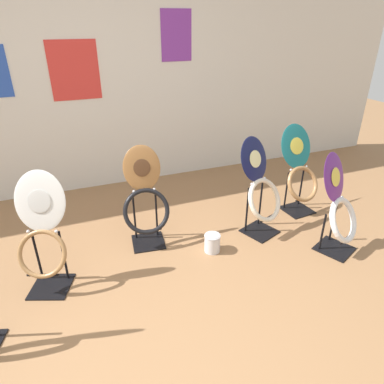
{
  "coord_description": "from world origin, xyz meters",
  "views": [
    {
      "loc": [
        -0.31,
        -1.39,
        1.8
      ],
      "look_at": [
        0.58,
        0.9,
        0.55
      ],
      "focal_mm": 32.0,
      "sensor_mm": 36.0,
      "label": 1
    }
  ],
  "objects": [
    {
      "name": "toilet_seat_display_purple_note",
      "position": [
        1.72,
        0.45,
        0.38
      ],
      "size": [
        0.47,
        0.45,
        0.85
      ],
      "color": "black",
      "rests_on": "ground_plane"
    },
    {
      "name": "toilet_seat_display_navy_moon",
      "position": [
        1.25,
        0.94,
        0.44
      ],
      "size": [
        0.47,
        0.46,
        0.89
      ],
      "color": "black",
      "rests_on": "ground_plane"
    },
    {
      "name": "ground_plane",
      "position": [
        0.0,
        0.0,
        0.0
      ],
      "size": [
        14.0,
        14.0,
        0.0
      ],
      "primitive_type": "plane",
      "color": "#8E6642"
    },
    {
      "name": "toilet_seat_display_woodgrain",
      "position": [
        0.25,
        1.15,
        0.42
      ],
      "size": [
        0.42,
        0.39,
        0.86
      ],
      "color": "black",
      "rests_on": "ground_plane"
    },
    {
      "name": "toilet_seat_display_white_plain",
      "position": [
        -0.57,
        0.86,
        0.43
      ],
      "size": [
        0.44,
        0.43,
        0.88
      ],
      "color": "black",
      "rests_on": "ground_plane"
    },
    {
      "name": "toilet_seat_display_teal_sax",
      "position": [
        1.84,
        1.15,
        0.4
      ],
      "size": [
        0.4,
        0.4,
        0.87
      ],
      "color": "black",
      "rests_on": "ground_plane"
    },
    {
      "name": "paint_can",
      "position": [
        0.73,
        0.8,
        0.09
      ],
      "size": [
        0.14,
        0.14,
        0.16
      ],
      "color": "silver",
      "rests_on": "ground_plane"
    },
    {
      "name": "wall_back",
      "position": [
        -0.0,
        2.51,
        1.3
      ],
      "size": [
        8.0,
        0.07,
        2.6
      ],
      "color": "silver",
      "rests_on": "ground_plane"
    }
  ]
}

